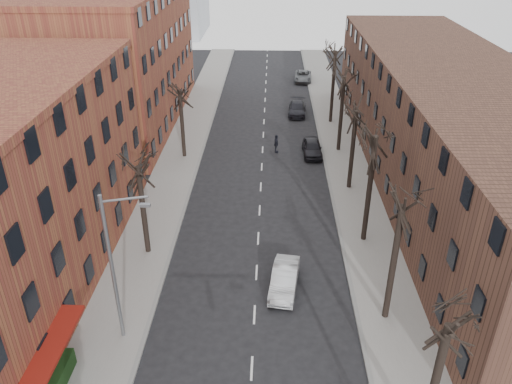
{
  "coord_description": "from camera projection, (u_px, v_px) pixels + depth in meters",
  "views": [
    {
      "loc": [
        0.8,
        -10.23,
        20.33
      ],
      "look_at": [
        -0.15,
        19.72,
        4.0
      ],
      "focal_mm": 35.0,
      "sensor_mm": 36.0,
      "label": 1
    }
  ],
  "objects": [
    {
      "name": "sidewalk_left",
      "position": [
        182.0,
        152.0,
        49.63
      ],
      "size": [
        4.0,
        90.0,
        0.15
      ],
      "primitive_type": "cube",
      "color": "gray",
      "rests_on": "ground"
    },
    {
      "name": "sidewalk_right",
      "position": [
        343.0,
        154.0,
        49.19
      ],
      "size": [
        4.0,
        90.0,
        0.15
      ],
      "primitive_type": "cube",
      "color": "gray",
      "rests_on": "ground"
    },
    {
      "name": "building_left_far",
      "position": [
        118.0,
        60.0,
        54.44
      ],
      "size": [
        12.0,
        28.0,
        14.0
      ],
      "primitive_type": "cube",
      "color": "brown",
      "rests_on": "ground"
    },
    {
      "name": "building_right",
      "position": [
        450.0,
        127.0,
        42.22
      ],
      "size": [
        12.0,
        50.0,
        10.0
      ],
      "primitive_type": "cube",
      "color": "#4F3125",
      "rests_on": "ground"
    },
    {
      "name": "tree_right_b",
      "position": [
        385.0,
        317.0,
        29.05
      ],
      "size": [
        5.2,
        5.2,
        10.8
      ],
      "primitive_type": null,
      "color": "black",
      "rests_on": "ground"
    },
    {
      "name": "tree_right_c",
      "position": [
        363.0,
        240.0,
        36.07
      ],
      "size": [
        5.2,
        5.2,
        11.6
      ],
      "primitive_type": null,
      "color": "black",
      "rests_on": "ground"
    },
    {
      "name": "tree_right_d",
      "position": [
        349.0,
        188.0,
        43.09
      ],
      "size": [
        5.2,
        5.2,
        10.0
      ],
      "primitive_type": null,
      "color": "black",
      "rests_on": "ground"
    },
    {
      "name": "tree_right_e",
      "position": [
        338.0,
        151.0,
        50.11
      ],
      "size": [
        5.2,
        5.2,
        10.8
      ],
      "primitive_type": null,
      "color": "black",
      "rests_on": "ground"
    },
    {
      "name": "tree_right_f",
      "position": [
        330.0,
        122.0,
        57.13
      ],
      "size": [
        5.2,
        5.2,
        11.6
      ],
      "primitive_type": null,
      "color": "black",
      "rests_on": "ground"
    },
    {
      "name": "tree_left_a",
      "position": [
        149.0,
        252.0,
        34.74
      ],
      "size": [
        5.2,
        5.2,
        9.5
      ],
      "primitive_type": null,
      "color": "black",
      "rests_on": "ground"
    },
    {
      "name": "tree_left_b",
      "position": [
        185.0,
        157.0,
        48.78
      ],
      "size": [
        5.2,
        5.2,
        9.5
      ],
      "primitive_type": null,
      "color": "black",
      "rests_on": "ground"
    },
    {
      "name": "streetlight",
      "position": [
        115.0,
        264.0,
        25.3
      ],
      "size": [
        2.45,
        0.22,
        9.03
      ],
      "color": "slate",
      "rests_on": "ground"
    },
    {
      "name": "silver_sedan",
      "position": [
        284.0,
        279.0,
        31.01
      ],
      "size": [
        2.13,
        4.59,
        1.46
      ],
      "primitive_type": "imported",
      "rotation": [
        0.0,
        0.0,
        -0.14
      ],
      "color": "#B9BCC0",
      "rests_on": "ground"
    },
    {
      "name": "parked_car_near",
      "position": [
        312.0,
        148.0,
        48.9
      ],
      "size": [
        1.89,
        4.46,
        1.5
      ],
      "primitive_type": "imported",
      "rotation": [
        0.0,
        0.0,
        0.03
      ],
      "color": "black",
      "rests_on": "ground"
    },
    {
      "name": "parked_car_mid",
      "position": [
        297.0,
        108.0,
        59.23
      ],
      "size": [
        2.31,
        5.04,
        1.43
      ],
      "primitive_type": "imported",
      "rotation": [
        0.0,
        0.0,
        -0.06
      ],
      "color": "black",
      "rests_on": "ground"
    },
    {
      "name": "parked_car_far",
      "position": [
        303.0,
        76.0,
        71.56
      ],
      "size": [
        2.63,
        5.19,
        1.41
      ],
      "primitive_type": "imported",
      "rotation": [
        0.0,
        0.0,
        -0.06
      ],
      "color": "#5C5F63",
      "rests_on": "ground"
    },
    {
      "name": "pedestrian_crossing",
      "position": [
        276.0,
        144.0,
        49.29
      ],
      "size": [
        0.47,
        1.09,
        1.86
      ],
      "primitive_type": "imported",
      "rotation": [
        0.0,
        0.0,
        1.55
      ],
      "color": "black",
      "rests_on": "ground"
    }
  ]
}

